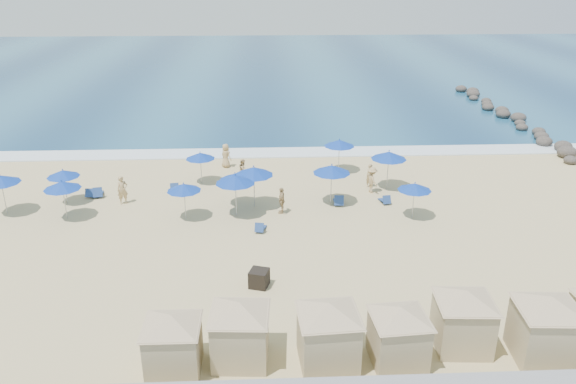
% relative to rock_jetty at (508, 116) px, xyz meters
% --- Properties ---
extents(ground, '(160.00, 160.00, 0.00)m').
position_rel_rock_jetty_xyz_m(ground, '(-24.01, -24.90, -0.36)').
color(ground, tan).
rests_on(ground, ground).
extents(ocean, '(160.00, 80.00, 0.06)m').
position_rel_rock_jetty_xyz_m(ocean, '(-24.01, 30.10, -0.33)').
color(ocean, navy).
rests_on(ocean, ground).
extents(surf_line, '(160.00, 2.50, 0.08)m').
position_rel_rock_jetty_xyz_m(surf_line, '(-24.01, -9.40, -0.32)').
color(surf_line, white).
rests_on(surf_line, ground).
extents(rock_jetty, '(2.56, 26.66, 0.96)m').
position_rel_rock_jetty_xyz_m(rock_jetty, '(0.00, 0.00, 0.00)').
color(rock_jetty, '#2F2A27').
rests_on(rock_jetty, ground).
extents(trash_bin, '(1.03, 1.03, 0.82)m').
position_rel_rock_jetty_xyz_m(trash_bin, '(-23.91, -29.19, 0.05)').
color(trash_bin, black).
rests_on(trash_bin, ground).
extents(cabana_0, '(4.17, 4.17, 2.62)m').
position_rel_rock_jetty_xyz_m(cabana_0, '(-26.99, -34.84, 1.14)').
color(cabana_0, tan).
rests_on(cabana_0, ground).
extents(cabana_1, '(4.40, 4.40, 2.77)m').
position_rel_rock_jetty_xyz_m(cabana_1, '(-24.59, -34.36, 1.22)').
color(cabana_1, tan).
rests_on(cabana_1, ground).
extents(cabana_2, '(4.54, 4.54, 2.85)m').
position_rel_rock_jetty_xyz_m(cabana_2, '(-21.34, -34.68, 1.27)').
color(cabana_2, tan).
rests_on(cabana_2, ground).
extents(cabana_3, '(4.18, 4.18, 2.63)m').
position_rel_rock_jetty_xyz_m(cabana_3, '(-18.73, -34.74, 1.14)').
color(cabana_3, tan).
rests_on(cabana_3, ground).
extents(cabana_4, '(4.41, 4.41, 2.77)m').
position_rel_rock_jetty_xyz_m(cabana_4, '(-16.05, -33.96, 1.22)').
color(cabana_4, tan).
rests_on(cabana_4, ground).
extents(cabana_5, '(4.67, 4.67, 2.94)m').
position_rel_rock_jetty_xyz_m(cabana_5, '(-13.20, -34.75, 1.32)').
color(cabana_5, tan).
rests_on(cabana_5, ground).
extents(umbrella_0, '(2.23, 2.23, 2.54)m').
position_rel_rock_jetty_xyz_m(umbrella_0, '(-39.05, -20.29, 1.84)').
color(umbrella_0, '#A5A8AD').
rests_on(umbrella_0, ground).
extents(umbrella_1, '(2.13, 2.13, 2.42)m').
position_rel_rock_jetty_xyz_m(umbrella_1, '(-35.23, -21.17, 1.74)').
color(umbrella_1, '#A5A8AD').
rests_on(umbrella_1, ground).
extents(umbrella_2, '(1.99, 1.99, 2.26)m').
position_rel_rock_jetty_xyz_m(umbrella_2, '(-35.95, -18.81, 1.60)').
color(umbrella_2, '#A5A8AD').
rests_on(umbrella_2, ground).
extents(umbrella_3, '(1.99, 1.99, 2.26)m').
position_rel_rock_jetty_xyz_m(umbrella_3, '(-28.24, -21.48, 1.60)').
color(umbrella_3, '#A5A8AD').
rests_on(umbrella_3, ground).
extents(umbrella_4, '(1.98, 1.98, 2.25)m').
position_rel_rock_jetty_xyz_m(umbrella_4, '(-27.87, -15.70, 1.59)').
color(umbrella_4, '#A5A8AD').
rests_on(umbrella_4, ground).
extents(umbrella_5, '(2.37, 2.37, 2.70)m').
position_rel_rock_jetty_xyz_m(umbrella_5, '(-24.22, -19.96, 1.98)').
color(umbrella_5, '#A5A8AD').
rests_on(umbrella_5, ground).
extents(umbrella_6, '(2.34, 2.34, 2.66)m').
position_rel_rock_jetty_xyz_m(umbrella_6, '(-25.28, -21.19, 1.94)').
color(umbrella_6, '#A5A8AD').
rests_on(umbrella_6, ground).
extents(umbrella_7, '(1.90, 1.90, 2.16)m').
position_rel_rock_jetty_xyz_m(umbrella_7, '(-25.38, -19.59, 1.51)').
color(umbrella_7, '#A5A8AD').
rests_on(umbrella_7, ground).
extents(umbrella_8, '(2.31, 2.31, 2.63)m').
position_rel_rock_jetty_xyz_m(umbrella_8, '(-19.47, -19.66, 1.92)').
color(umbrella_8, '#A5A8AD').
rests_on(umbrella_8, ground).
extents(umbrella_9, '(2.16, 2.16, 2.46)m').
position_rel_rock_jetty_xyz_m(umbrella_9, '(-18.22, -13.82, 1.77)').
color(umbrella_9, '#A5A8AD').
rests_on(umbrella_9, ground).
extents(umbrella_10, '(2.34, 2.34, 2.67)m').
position_rel_rock_jetty_xyz_m(umbrella_10, '(-15.43, -17.25, 1.95)').
color(umbrella_10, '#A5A8AD').
rests_on(umbrella_10, ground).
extents(umbrella_11, '(1.97, 1.97, 2.24)m').
position_rel_rock_jetty_xyz_m(umbrella_11, '(-14.90, -21.96, 1.58)').
color(umbrella_11, '#A5A8AD').
rests_on(umbrella_11, ground).
extents(beach_chair_0, '(0.60, 1.20, 0.64)m').
position_rel_rock_jetty_xyz_m(beach_chair_0, '(-34.74, -17.80, -0.14)').
color(beach_chair_0, navy).
rests_on(beach_chair_0, ground).
extents(beach_chair_1, '(0.85, 1.41, 0.72)m').
position_rel_rock_jetty_xyz_m(beach_chair_1, '(-34.30, -17.81, -0.11)').
color(beach_chair_1, navy).
rests_on(beach_chair_1, ground).
extents(beach_chair_2, '(0.76, 1.32, 0.68)m').
position_rel_rock_jetty_xyz_m(beach_chair_2, '(-29.51, -17.16, -0.12)').
color(beach_chair_2, navy).
rests_on(beach_chair_2, ground).
extents(beach_chair_3, '(0.71, 1.19, 0.62)m').
position_rel_rock_jetty_xyz_m(beach_chair_3, '(-23.86, -23.37, -0.15)').
color(beach_chair_3, navy).
rests_on(beach_chair_3, ground).
extents(beach_chair_4, '(0.67, 1.35, 0.73)m').
position_rel_rock_jetty_xyz_m(beach_chair_4, '(-19.00, -19.82, -0.11)').
color(beach_chair_4, navy).
rests_on(beach_chair_4, ground).
extents(beach_chair_5, '(0.65, 1.18, 0.62)m').
position_rel_rock_jetty_xyz_m(beach_chair_5, '(-16.06, -19.74, -0.15)').
color(beach_chair_5, navy).
rests_on(beach_chair_5, ground).
extents(beachgoer_0, '(0.78, 0.68, 1.81)m').
position_rel_rock_jetty_xyz_m(beachgoer_0, '(-32.39, -19.05, 0.54)').
color(beachgoer_0, tan).
rests_on(beachgoer_0, ground).
extents(beachgoer_1, '(0.76, 0.88, 1.57)m').
position_rel_rock_jetty_xyz_m(beachgoer_1, '(-25.02, -15.43, 0.42)').
color(beachgoer_1, tan).
rests_on(beachgoer_1, ground).
extents(beachgoer_2, '(0.53, 1.00, 1.62)m').
position_rel_rock_jetty_xyz_m(beachgoer_2, '(-22.58, -20.93, 0.45)').
color(beachgoer_2, tan).
rests_on(beachgoer_2, ground).
extents(beachgoer_3, '(0.94, 1.25, 1.72)m').
position_rel_rock_jetty_xyz_m(beachgoer_3, '(-16.57, -17.92, 0.50)').
color(beachgoer_3, tan).
rests_on(beachgoer_3, ground).
extents(beachgoer_4, '(1.02, 1.00, 1.77)m').
position_rel_rock_jetty_xyz_m(beachgoer_4, '(-26.38, -12.51, 0.52)').
color(beachgoer_4, tan).
rests_on(beachgoer_4, ground).
extents(beachgoer_5, '(0.66, 0.52, 1.61)m').
position_rel_rock_jetty_xyz_m(beachgoer_5, '(-16.52, -16.95, 0.44)').
color(beachgoer_5, tan).
rests_on(beachgoer_5, ground).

